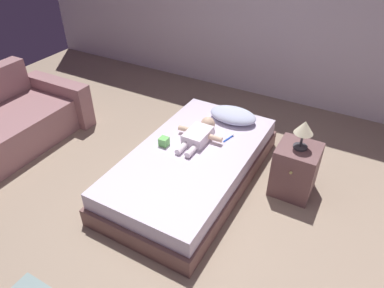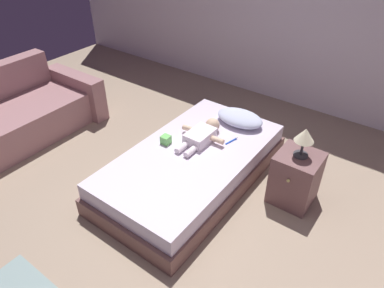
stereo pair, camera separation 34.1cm
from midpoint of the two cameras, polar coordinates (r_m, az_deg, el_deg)
name	(u,v)px [view 1 (the left image)]	position (r m, az deg, el deg)	size (l,w,h in m)	color
ground_plane	(150,226)	(3.29, -10.02, -13.25)	(8.00, 8.00, 0.00)	gray
wall_behind_bed	(275,0)	(4.95, 11.44, 22.05)	(8.00, 0.12, 2.68)	silver
bed	(192,166)	(3.58, -2.73, -3.78)	(1.12, 2.08, 0.36)	brown
pillow	(233,115)	(3.94, 4.28, 4.66)	(0.54, 0.34, 0.14)	silver
baby	(200,134)	(3.63, -1.42, 1.61)	(0.51, 0.63, 0.16)	white
toothbrush	(229,138)	(3.66, 3.45, 0.89)	(0.05, 0.17, 0.02)	blue
nightstand	(295,170)	(3.50, 13.90, -4.22)	(0.39, 0.42, 0.53)	brown
lamp	(304,129)	(3.23, 15.08, 2.26)	(0.18, 0.18, 0.29)	#333338
toy_block	(164,142)	(3.57, -7.36, 0.30)	(0.09, 0.09, 0.09)	#6EC960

